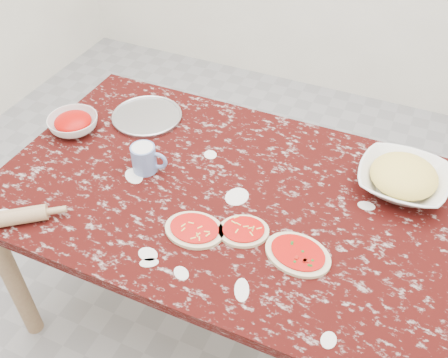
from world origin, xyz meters
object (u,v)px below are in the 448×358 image
sauce_bowl (74,124)px  cheese_bowl (402,180)px  worktable (224,206)px  flour_mug (145,158)px  rolling_pin (4,219)px  pizza_tray (147,117)px

sauce_bowl → cheese_bowl: 1.27m
worktable → sauce_bowl: (-0.69, 0.07, 0.11)m
sauce_bowl → flour_mug: bearing=-13.2°
worktable → rolling_pin: bearing=-142.9°
cheese_bowl → rolling_pin: size_ratio=1.14×
cheese_bowl → sauce_bowl: bearing=-171.5°
rolling_pin → pizza_tray: bearing=80.7°
pizza_tray → flour_mug: 0.33m
worktable → sauce_bowl: sauce_bowl is taller
worktable → cheese_bowl: (0.56, 0.26, 0.12)m
sauce_bowl → cheese_bowl: size_ratio=0.64×
rolling_pin → worktable: bearing=37.1°
pizza_tray → rolling_pin: size_ratio=1.05×
pizza_tray → flour_mug: size_ratio=2.12×
rolling_pin → flour_mug: bearing=56.4°
sauce_bowl → rolling_pin: bearing=-78.3°
cheese_bowl → flour_mug: (-0.87, -0.28, 0.02)m
sauce_bowl → rolling_pin: (0.11, -0.51, -0.00)m
worktable → rolling_pin: 0.74m
pizza_tray → sauce_bowl: bearing=-138.9°
pizza_tray → rolling_pin: bearing=-99.3°
worktable → sauce_bowl: 0.70m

